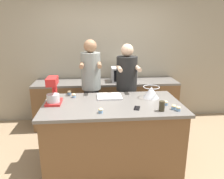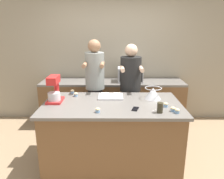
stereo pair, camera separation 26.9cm
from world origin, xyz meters
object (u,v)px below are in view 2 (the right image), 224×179
(baking_tray, at_px, (111,96))
(stand_mixer, at_px, (54,90))
(drinking_glass, at_px, (160,108))
(cupcake_0, at_px, (98,110))
(person_left, at_px, (95,89))
(cupcake_4, at_px, (72,91))
(mixing_bowl, at_px, (153,93))
(cupcake_5, at_px, (177,111))
(cupcake_2, at_px, (76,94))
(cupcake_3, at_px, (166,105))
(cell_phone, at_px, (135,109))
(person_right, at_px, (130,92))
(microwave_oven, at_px, (130,75))
(cupcake_1, at_px, (173,109))

(baking_tray, bearing_deg, stand_mixer, -165.78)
(drinking_glass, xyz_separation_m, cupcake_0, (-0.76, -0.00, -0.03))
(stand_mixer, bearing_deg, baking_tray, 14.22)
(person_left, xyz_separation_m, cupcake_4, (-0.34, -0.25, 0.03))
(person_left, xyz_separation_m, mixing_bowl, (0.88, -0.51, 0.09))
(cupcake_5, bearing_deg, cupcake_2, 153.94)
(mixing_bowl, bearing_deg, cupcake_3, -71.93)
(cell_phone, relative_size, cupcake_0, 2.58)
(cell_phone, height_order, cupcake_5, cupcake_5)
(stand_mixer, distance_m, cupcake_5, 1.64)
(person_right, xyz_separation_m, cupcake_5, (0.49, -1.06, 0.08))
(microwave_oven, distance_m, cupcake_2, 1.39)
(cupcake_1, bearing_deg, person_left, 135.96)
(stand_mixer, xyz_separation_m, mixing_bowl, (1.38, 0.14, -0.07))
(person_left, distance_m, cupcake_4, 0.42)
(cell_phone, relative_size, cupcake_5, 2.58)
(cupcake_0, bearing_deg, cupcake_1, 2.51)
(person_right, bearing_deg, microwave_oven, 86.38)
(baking_tray, bearing_deg, drinking_glass, -44.39)
(drinking_glass, xyz_separation_m, cupcake_4, (-1.21, 0.79, -0.03))
(microwave_oven, xyz_separation_m, drinking_glass, (0.24, -1.70, -0.04))
(drinking_glass, height_order, cupcake_3, drinking_glass)
(baking_tray, relative_size, cupcake_2, 5.82)
(stand_mixer, bearing_deg, cupcake_0, -32.64)
(person_right, distance_m, stand_mixer, 1.29)
(mixing_bowl, xyz_separation_m, cupcake_0, (-0.76, -0.53, -0.06))
(person_left, relative_size, cupcake_2, 28.42)
(microwave_oven, distance_m, cupcake_1, 1.71)
(cupcake_0, bearing_deg, microwave_oven, 73.15)
(mixing_bowl, relative_size, microwave_oven, 0.50)
(drinking_glass, xyz_separation_m, cupcake_3, (0.12, 0.20, -0.03))
(stand_mixer, xyz_separation_m, cupcake_5, (1.58, -0.42, -0.13))
(person_right, height_order, drinking_glass, person_right)
(person_left, bearing_deg, microwave_oven, 46.01)
(person_left, relative_size, person_right, 1.04)
(mixing_bowl, bearing_deg, cupcake_0, -144.94)
(microwave_oven, distance_m, cell_phone, 1.60)
(person_right, bearing_deg, cell_phone, -90.40)
(cupcake_2, xyz_separation_m, cupcake_4, (-0.08, 0.16, 0.00))
(baking_tray, bearing_deg, cupcake_3, -28.82)
(cupcake_3, bearing_deg, cupcake_1, -71.80)
(cupcake_2, relative_size, cupcake_3, 1.00)
(cupcake_2, bearing_deg, person_right, 26.05)
(cell_phone, bearing_deg, cupcake_3, 12.00)
(cupcake_0, bearing_deg, drinking_glass, 0.08)
(stand_mixer, xyz_separation_m, baking_tray, (0.77, 0.20, -0.14))
(person_right, relative_size, baking_tray, 4.68)
(drinking_glass, relative_size, cupcake_3, 2.06)
(person_right, xyz_separation_m, drinking_glass, (0.28, -1.05, 0.12))
(microwave_oven, relative_size, cupcake_2, 7.85)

